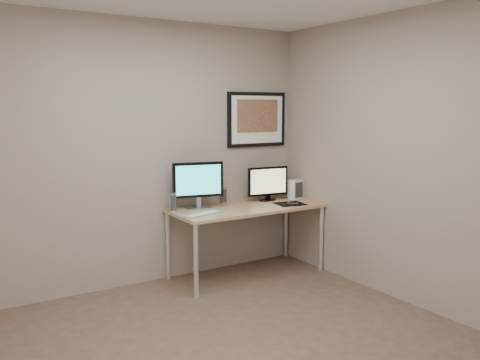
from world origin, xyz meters
The scene contains 13 objects.
floor centered at (0.00, 0.00, 0.00)m, with size 3.60×3.60×0.00m, color #4E3F31.
room centered at (0.00, 0.45, 1.64)m, with size 3.60×3.60×3.60m.
desk centered at (1.00, 1.35, 0.66)m, with size 1.60×0.70×0.73m.
framed_art centered at (1.35, 1.68, 1.62)m, with size 0.75×0.04×0.60m.
monitor_large centered at (0.52, 1.51, 0.99)m, with size 0.52×0.21×0.48m.
monitor_tv centered at (1.38, 1.50, 0.93)m, with size 0.48×0.13×0.38m.
speaker_left centered at (0.25, 1.54, 0.82)m, with size 0.07×0.07×0.18m, color #A6A6AB.
speaker_right centered at (0.90, 1.66, 0.81)m, with size 0.07×0.07×0.16m, color #A6A6AB.
keyboard centered at (0.42, 1.23, 0.74)m, with size 0.41×0.11×0.01m, color silver.
mousepad centered at (1.47, 1.22, 0.73)m, with size 0.30×0.27×0.00m, color black.
mouse centered at (1.48, 1.19, 0.75)m, with size 0.06×0.10×0.03m, color black.
remote centered at (1.48, 1.15, 0.74)m, with size 0.04×0.15×0.02m, color black.
fan_unit centered at (1.72, 1.44, 0.84)m, with size 0.14×0.10×0.22m, color silver.
Camera 1 is at (-1.84, -2.99, 1.75)m, focal length 38.00 mm.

